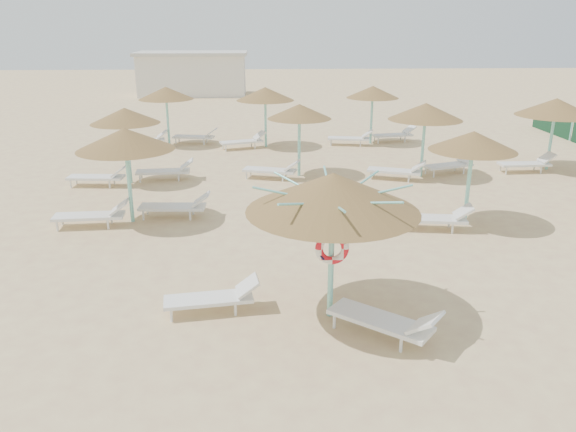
{
  "coord_description": "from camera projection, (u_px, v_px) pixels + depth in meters",
  "views": [
    {
      "loc": [
        -0.88,
        -9.88,
        5.41
      ],
      "look_at": [
        -0.28,
        1.96,
        1.3
      ],
      "focal_mm": 35.0,
      "sensor_mm": 36.0,
      "label": 1
    }
  ],
  "objects": [
    {
      "name": "lounger_main_a",
      "position": [
        215.0,
        297.0,
        10.96
      ],
      "size": [
        1.91,
        0.81,
        0.67
      ],
      "rotation": [
        0.0,
        0.0,
        0.14
      ],
      "color": "white",
      "rests_on": "ground"
    },
    {
      "name": "palapa_field",
      "position": [
        352.0,
        114.0,
        20.12
      ],
      "size": [
        19.94,
        13.71,
        2.72
      ],
      "color": "#7EDACF",
      "rests_on": "ground"
    },
    {
      "name": "main_palapa",
      "position": [
        333.0,
        193.0,
        10.12
      ],
      "size": [
        3.19,
        3.19,
        2.86
      ],
      "color": "#7EDACF",
      "rests_on": "ground"
    },
    {
      "name": "ground",
      "position": [
        307.0,
        310.0,
        11.13
      ],
      "size": [
        120.0,
        120.0,
        0.0
      ],
      "primitive_type": "plane",
      "color": "#DAC385",
      "rests_on": "ground"
    },
    {
      "name": "lounger_main_b",
      "position": [
        387.0,
        321.0,
        10.02
      ],
      "size": [
        1.97,
        1.77,
        0.74
      ],
      "rotation": [
        0.0,
        0.0,
        -0.68
      ],
      "color": "white",
      "rests_on": "ground"
    },
    {
      "name": "service_hut",
      "position": [
        193.0,
        73.0,
        43.34
      ],
      "size": [
        8.4,
        4.4,
        3.25
      ],
      "color": "silver",
      "rests_on": "ground"
    }
  ]
}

